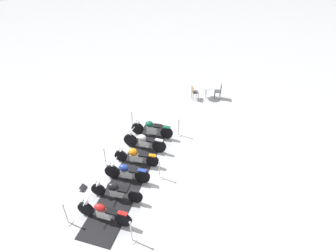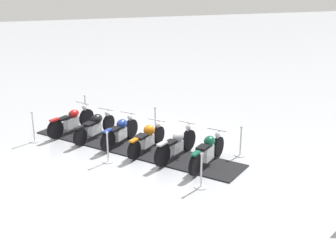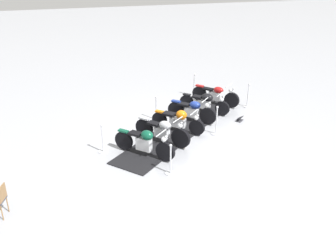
{
  "view_description": "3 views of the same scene",
  "coord_description": "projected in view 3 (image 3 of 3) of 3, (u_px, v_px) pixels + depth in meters",
  "views": [
    {
      "loc": [
        9.16,
        -3.86,
        9.76
      ],
      "look_at": [
        -0.96,
        2.59,
        1.04
      ],
      "focal_mm": 31.17,
      "sensor_mm": 36.0,
      "label": 1
    },
    {
      "loc": [
        3.1,
        14.2,
        5.89
      ],
      "look_at": [
        -0.92,
        1.0,
        1.05
      ],
      "focal_mm": 49.19,
      "sensor_mm": 36.0,
      "label": 2
    },
    {
      "loc": [
        -12.53,
        4.69,
        6.08
      ],
      "look_at": [
        -1.29,
        1.11,
        0.72
      ],
      "focal_mm": 39.66,
      "sensor_mm": 36.0,
      "label": 3
    }
  ],
  "objects": [
    {
      "name": "stanchion_left_front",
      "position": [
        103.0,
        144.0,
        12.61
      ],
      "size": [
        0.36,
        0.36,
        1.05
      ],
      "color": "silver",
      "rests_on": "ground_plane"
    },
    {
      "name": "motorcycle_navy",
      "position": [
        192.0,
        110.0,
        14.91
      ],
      "size": [
        1.59,
        1.58,
        1.0
      ],
      "rotation": [
        0.0,
        0.0,
        -2.36
      ],
      "color": "black",
      "rests_on": "display_platform"
    },
    {
      "name": "stanchion_left_rear",
      "position": [
        194.0,
        89.0,
        17.76
      ],
      "size": [
        0.33,
        0.33,
        1.11
      ],
      "color": "silver",
      "rests_on": "ground_plane"
    },
    {
      "name": "motorcycle_copper",
      "position": [
        179.0,
        120.0,
        14.03
      ],
      "size": [
        1.65,
        1.63,
        0.9
      ],
      "rotation": [
        0.0,
        0.0,
        -2.36
      ],
      "color": "black",
      "rests_on": "display_platform"
    },
    {
      "name": "motorcycle_forest",
      "position": [
        145.0,
        142.0,
        12.28
      ],
      "size": [
        1.76,
        1.67,
        0.98
      ],
      "rotation": [
        0.0,
        0.0,
        -2.38
      ],
      "color": "black",
      "rests_on": "display_platform"
    },
    {
      "name": "motorcycle_chrome",
      "position": [
        163.0,
        131.0,
        13.16
      ],
      "size": [
        1.83,
        1.55,
        1.04
      ],
      "rotation": [
        0.0,
        0.0,
        -2.45
      ],
      "color": "black",
      "rests_on": "display_platform"
    },
    {
      "name": "motorcycle_black",
      "position": [
        205.0,
        102.0,
        15.77
      ],
      "size": [
        1.7,
        1.66,
        0.91
      ],
      "rotation": [
        0.0,
        0.0,
        -2.37
      ],
      "color": "black",
      "rests_on": "display_platform"
    },
    {
      "name": "display_platform",
      "position": [
        185.0,
        126.0,
        14.67
      ],
      "size": [
        6.2,
        6.85,
        0.04
      ],
      "primitive_type": "cube",
      "rotation": [
        0.0,
        0.0,
        -0.86
      ],
      "color": "black",
      "rests_on": "ground_plane"
    },
    {
      "name": "motorcycle_maroon",
      "position": [
        216.0,
        95.0,
        16.66
      ],
      "size": [
        1.84,
        1.57,
        0.99
      ],
      "rotation": [
        0.0,
        0.0,
        -2.45
      ],
      "color": "black",
      "rests_on": "display_platform"
    },
    {
      "name": "stanchion_right_rear",
      "position": [
        248.0,
        100.0,
        16.49
      ],
      "size": [
        0.36,
        0.36,
        1.08
      ],
      "color": "silver",
      "rests_on": "ground_plane"
    },
    {
      "name": "ground_plane",
      "position": [
        185.0,
        126.0,
        14.68
      ],
      "size": [
        80.0,
        80.0,
        0.0
      ],
      "primitive_type": "plane",
      "color": "#A8AAB2"
    },
    {
      "name": "stanchion_right_front",
      "position": [
        171.0,
        165.0,
        11.33
      ],
      "size": [
        0.34,
        0.34,
        1.02
      ],
      "color": "silver",
      "rests_on": "ground_plane"
    },
    {
      "name": "stanchion_right_mid",
      "position": [
        216.0,
        126.0,
        13.9
      ],
      "size": [
        0.35,
        0.35,
        1.14
      ],
      "color": "silver",
      "rests_on": "ground_plane"
    },
    {
      "name": "stanchion_left_mid",
      "position": [
        156.0,
        112.0,
        15.19
      ],
      "size": [
        0.34,
        0.34,
        1.02
      ],
      "color": "silver",
      "rests_on": "ground_plane"
    },
    {
      "name": "info_placard",
      "position": [
        240.0,
        120.0,
        15.14
      ],
      "size": [
        0.38,
        0.39,
        0.2
      ],
      "rotation": [
        0.0,
        0.0,
        2.28
      ],
      "color": "#333338",
      "rests_on": "ground_plane"
    }
  ]
}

